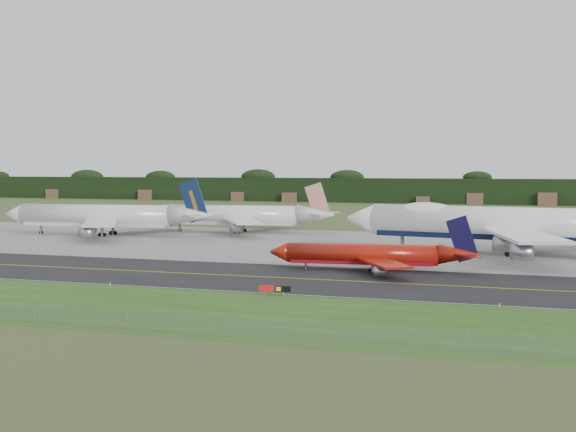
{
  "coord_description": "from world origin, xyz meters",
  "views": [
    {
      "loc": [
        38.4,
        -123.72,
        17.64
      ],
      "look_at": [
        -11.6,
        22.0,
        8.24
      ],
      "focal_mm": 50.0,
      "sensor_mm": 36.0,
      "label": 1
    }
  ],
  "objects_px": {
    "jet_ba_747": "(508,224)",
    "jet_red_737": "(374,255)",
    "taxiway_sign": "(275,289)",
    "jet_navy_gold": "(107,217)",
    "jet_star_tail": "(240,216)"
  },
  "relations": [
    {
      "from": "jet_ba_747",
      "to": "jet_red_737",
      "type": "distance_m",
      "value": 38.78
    },
    {
      "from": "jet_ba_747",
      "to": "taxiway_sign",
      "type": "relative_size",
      "value": 16.16
    },
    {
      "from": "jet_navy_gold",
      "to": "taxiway_sign",
      "type": "xyz_separation_m",
      "value": [
        73.96,
        -77.46,
        -3.86
      ]
    },
    {
      "from": "taxiway_sign",
      "to": "jet_star_tail",
      "type": "bearing_deg",
      "value": 114.95
    },
    {
      "from": "jet_ba_747",
      "to": "taxiway_sign",
      "type": "bearing_deg",
      "value": -112.56
    },
    {
      "from": "jet_red_737",
      "to": "jet_star_tail",
      "type": "relative_size",
      "value": 0.69
    },
    {
      "from": "jet_star_tail",
      "to": "jet_navy_gold",
      "type": "bearing_deg",
      "value": -146.29
    },
    {
      "from": "taxiway_sign",
      "to": "jet_red_737",
      "type": "bearing_deg",
      "value": 77.89
    },
    {
      "from": "jet_navy_gold",
      "to": "taxiway_sign",
      "type": "relative_size",
      "value": 12.99
    },
    {
      "from": "jet_red_737",
      "to": "jet_navy_gold",
      "type": "height_order",
      "value": "jet_navy_gold"
    },
    {
      "from": "taxiway_sign",
      "to": "jet_ba_747",
      "type": "bearing_deg",
      "value": 67.44
    },
    {
      "from": "jet_ba_747",
      "to": "jet_navy_gold",
      "type": "height_order",
      "value": "jet_ba_747"
    },
    {
      "from": "jet_red_737",
      "to": "jet_star_tail",
      "type": "xyz_separation_m",
      "value": [
        -51.71,
        65.63,
        1.89
      ]
    },
    {
      "from": "jet_red_737",
      "to": "taxiway_sign",
      "type": "bearing_deg",
      "value": -102.11
    },
    {
      "from": "jet_navy_gold",
      "to": "taxiway_sign",
      "type": "distance_m",
      "value": 107.17
    }
  ]
}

